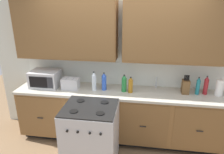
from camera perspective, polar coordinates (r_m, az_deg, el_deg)
The scene contains 15 objects.
ground_plane at distance 3.70m, azimuth 1.04°, elevation -18.96°, with size 8.49×8.49×0.00m, color brown.
wall_unit at distance 3.43m, azimuth 2.36°, elevation 9.01°, with size 4.60×0.40×2.50m.
counter_run at distance 3.67m, azimuth 1.73°, elevation -10.25°, with size 3.43×0.64×0.93m.
stove_range at distance 3.21m, azimuth -5.77°, elevation -15.49°, with size 0.76×0.68×0.95m.
microwave at distance 3.78m, azimuth -17.68°, elevation -0.41°, with size 0.48×0.37×0.28m.
toaster at distance 3.58m, azimuth -11.20°, elevation -1.76°, with size 0.28×0.18×0.19m.
knife_block at distance 3.54m, azimuth 19.37°, elevation -2.43°, with size 0.11×0.14×0.31m.
sink_faucet at distance 3.61m, azimuth 11.92°, elevation -1.51°, with size 0.02×0.02×0.20m, color #B2B5BA.
paper_towel_roll at distance 3.66m, azimuth 27.21°, elevation -2.60°, with size 0.12×0.12×0.26m, color white.
bottle_teal at distance 3.56m, azimuth 22.37°, elevation -2.26°, with size 0.06×0.06×0.29m.
bottle_red at distance 3.61m, azimuth 24.21°, elevation -2.09°, with size 0.07×0.07×0.31m.
bottle_clear at distance 3.44m, azimuth -4.93°, elevation -1.21°, with size 0.07×0.07×0.33m.
bottle_green at distance 3.40m, azimuth 3.32°, elevation -1.74°, with size 0.08×0.08×0.29m.
bottle_blue at distance 3.46m, azimuth -2.18°, elevation -1.24°, with size 0.08×0.08×0.30m.
bottle_amber at distance 3.38m, azimuth 5.07°, elevation -2.15°, with size 0.07×0.07×0.27m.
Camera 1 is at (0.36, -2.85, 2.34)m, focal length 33.58 mm.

